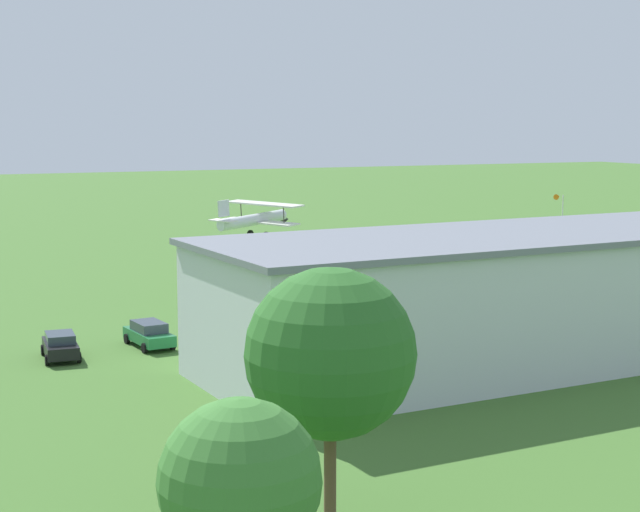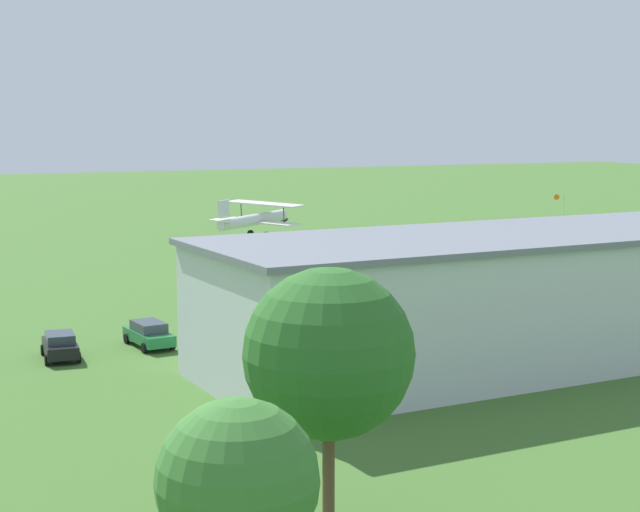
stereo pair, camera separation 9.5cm
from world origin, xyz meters
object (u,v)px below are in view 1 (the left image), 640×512
person_by_parked_cars (196,324)px  person_near_hangar_door (598,287)px  biplane (255,218)px  windsock (558,201)px  person_watching_takeoff (572,290)px  tree_behind_hangar_left (240,481)px  tree_at_field_edge (330,354)px  person_walking_on_apron (602,294)px  hangar (511,297)px  car_black (60,345)px  car_green (149,334)px

person_by_parked_cars → person_near_hangar_door: size_ratio=0.87×
biplane → windsock: biplane is taller
person_watching_takeoff → tree_behind_hangar_left: size_ratio=0.24×
person_watching_takeoff → tree_at_field_edge: bearing=42.0°
biplane → person_near_hangar_door: 28.26m
tree_behind_hangar_left → person_walking_on_apron: bearing=-140.0°
hangar → person_by_parked_cars: bearing=-45.2°
person_watching_takeoff → person_near_hangar_door: (-2.74, -0.24, 0.08)m
hangar → windsock: 50.66m
car_black → person_by_parked_cars: (-9.45, -3.16, -0.06)m
biplane → person_watching_takeoff: 26.08m
person_walking_on_apron → windsock: windsock is taller
person_watching_takeoff → tree_behind_hangar_left: tree_behind_hangar_left is taller
person_by_parked_cars → person_near_hangar_door: 33.82m
hangar → tree_at_field_edge: size_ratio=4.08×
windsock → car_green: bearing=26.4°
person_by_parked_cars → hangar: bearing=134.8°
car_green → car_black: car_green is taller
windsock → person_walking_on_apron: bearing=58.6°
windsock → biplane: bearing=14.5°
person_watching_takeoff → tree_at_field_edge: size_ratio=0.17×
person_near_hangar_door → car_green: bearing=3.6°
person_watching_takeoff → hangar: bearing=41.9°
person_near_hangar_door → tree_behind_hangar_left: 59.27m
car_green → person_walking_on_apron: bearing=180.0°
car_green → tree_at_field_edge: size_ratio=0.51×
tree_at_field_edge → person_watching_takeoff: bearing=-138.0°
person_by_parked_cars → person_near_hangar_door: person_near_hangar_door is taller
biplane → tree_behind_hangar_left: bearing=68.5°
person_walking_on_apron → windsock: 30.40m
windsock → car_black: bearing=24.9°
biplane → windsock: size_ratio=1.27×
tree_behind_hangar_left → hangar: bearing=-137.3°
person_walking_on_apron → tree_at_field_edge: (38.12, 31.18, 5.66)m
tree_at_field_edge → person_near_hangar_door: bearing=-139.8°
hangar → car_green: 22.55m
car_black → tree_at_field_edge: 30.92m
hangar → tree_at_field_edge: (20.55, 18.57, 2.55)m
car_black → windsock: windsock is taller
hangar → tree_at_field_edge: 27.82m
tree_behind_hangar_left → tree_at_field_edge: tree_at_field_edge is taller
person_by_parked_cars → windsock: bearing=-153.9°
car_black → tree_behind_hangar_left: (1.54, 35.31, 3.67)m
person_walking_on_apron → person_near_hangar_door: person_near_hangar_door is taller
hangar → car_black: hangar is taller
car_green → person_by_parked_cars: 4.34m
person_by_parked_cars → person_near_hangar_door: (-33.82, -0.17, 0.12)m
car_green → tree_at_field_edge: tree_at_field_edge is taller
hangar → person_by_parked_cars: size_ratio=24.60×
biplane → person_walking_on_apron: (-22.76, 15.67, -5.51)m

